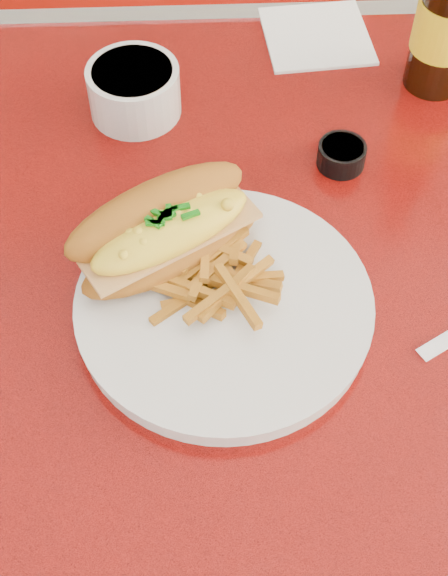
{
  "coord_description": "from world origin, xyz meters",
  "views": [
    {
      "loc": [
        -0.03,
        -0.48,
        1.39
      ],
      "look_at": [
        -0.01,
        -0.06,
        0.81
      ],
      "focal_mm": 50.0,
      "sensor_mm": 36.0,
      "label": 1
    }
  ],
  "objects_px": {
    "diner_table": "(235,347)",
    "sauce_cup_right": "(342,154)",
    "booth_bench_far": "(214,95)",
    "mac_hoagie": "(166,230)",
    "dinner_plate": "(224,306)",
    "fork": "(270,250)",
    "gravy_ramekin": "(134,89)"
  },
  "relations": [
    {
      "from": "diner_table",
      "to": "booth_bench_far",
      "type": "distance_m",
      "value": 0.87
    },
    {
      "from": "dinner_plate",
      "to": "sauce_cup_right",
      "type": "distance_m",
      "value": 0.23
    },
    {
      "from": "gravy_ramekin",
      "to": "fork",
      "type": "bearing_deg",
      "value": -59.03
    },
    {
      "from": "mac_hoagie",
      "to": "fork",
      "type": "bearing_deg",
      "value": -30.53
    },
    {
      "from": "sauce_cup_right",
      "to": "diner_table",
      "type": "bearing_deg",
      "value": -132.89
    },
    {
      "from": "booth_bench_far",
      "to": "diner_table",
      "type": "bearing_deg",
      "value": -90.0
    },
    {
      "from": "fork",
      "to": "gravy_ramekin",
      "type": "xyz_separation_m",
      "value": [
        -0.13,
        0.22,
        0.01
      ]
    },
    {
      "from": "gravy_ramekin",
      "to": "sauce_cup_right",
      "type": "xyz_separation_m",
      "value": [
        0.22,
        -0.09,
        -0.02
      ]
    },
    {
      "from": "booth_bench_far",
      "to": "mac_hoagie",
      "type": "relative_size",
      "value": 5.75
    },
    {
      "from": "sauce_cup_right",
      "to": "fork",
      "type": "bearing_deg",
      "value": -123.57
    },
    {
      "from": "diner_table",
      "to": "booth_bench_far",
      "type": "relative_size",
      "value": 1.03
    },
    {
      "from": "diner_table",
      "to": "dinner_plate",
      "type": "height_order",
      "value": "dinner_plate"
    },
    {
      "from": "fork",
      "to": "gravy_ramekin",
      "type": "bearing_deg",
      "value": 12.93
    },
    {
      "from": "fork",
      "to": "gravy_ramekin",
      "type": "relative_size",
      "value": 0.99
    },
    {
      "from": "gravy_ramekin",
      "to": "dinner_plate",
      "type": "bearing_deg",
      "value": -72.68
    },
    {
      "from": "fork",
      "to": "dinner_plate",
      "type": "bearing_deg",
      "value": 123.54
    },
    {
      "from": "diner_table",
      "to": "sauce_cup_right",
      "type": "relative_size",
      "value": 19.02
    },
    {
      "from": "mac_hoagie",
      "to": "fork",
      "type": "relative_size",
      "value": 1.66
    },
    {
      "from": "diner_table",
      "to": "fork",
      "type": "xyz_separation_m",
      "value": [
        0.03,
        -0.0,
        0.18
      ]
    },
    {
      "from": "dinner_plate",
      "to": "fork",
      "type": "relative_size",
      "value": 2.89
    },
    {
      "from": "diner_table",
      "to": "sauce_cup_right",
      "type": "bearing_deg",
      "value": 47.11
    },
    {
      "from": "fork",
      "to": "booth_bench_far",
      "type": "bearing_deg",
      "value": -15.82
    },
    {
      "from": "fork",
      "to": "mac_hoagie",
      "type": "bearing_deg",
      "value": 72.28
    },
    {
      "from": "diner_table",
      "to": "fork",
      "type": "relative_size",
      "value": 9.8
    },
    {
      "from": "booth_bench_far",
      "to": "fork",
      "type": "bearing_deg",
      "value": -87.78
    },
    {
      "from": "booth_bench_far",
      "to": "mac_hoagie",
      "type": "distance_m",
      "value": 0.98
    },
    {
      "from": "gravy_ramekin",
      "to": "diner_table",
      "type": "bearing_deg",
      "value": -64.98
    },
    {
      "from": "booth_bench_far",
      "to": "mac_hoagie",
      "type": "xyz_separation_m",
      "value": [
        -0.07,
        -0.81,
        0.54
      ]
    },
    {
      "from": "mac_hoagie",
      "to": "diner_table",
      "type": "bearing_deg",
      "value": -27.44
    },
    {
      "from": "sauce_cup_right",
      "to": "mac_hoagie",
      "type": "bearing_deg",
      "value": -144.58
    },
    {
      "from": "diner_table",
      "to": "sauce_cup_right",
      "type": "xyz_separation_m",
      "value": [
        0.12,
        0.13,
        0.18
      ]
    },
    {
      "from": "booth_bench_far",
      "to": "fork",
      "type": "distance_m",
      "value": 0.96
    }
  ]
}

